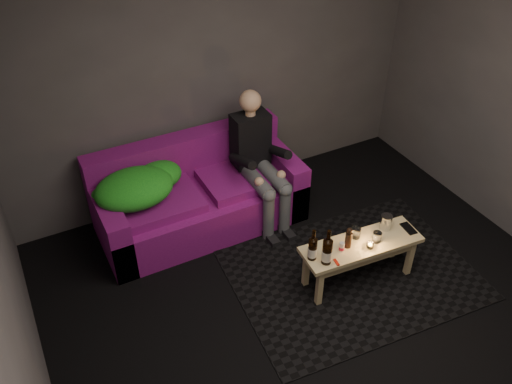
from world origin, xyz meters
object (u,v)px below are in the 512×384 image
Objects in this scene: coffee_table at (361,249)px; beer_bottle_b at (327,251)px; steel_cup at (386,222)px; beer_bottle_a at (313,248)px; sofa at (198,197)px; person at (258,158)px.

coffee_table is 0.42m from beer_bottle_b.
beer_bottle_b reaches higher than coffee_table.
beer_bottle_b is 2.45× the size of steel_cup.
beer_bottle_a reaches higher than steel_cup.
beer_bottle_b is (-0.37, -0.05, 0.19)m from coffee_table.
beer_bottle_a is 0.11m from beer_bottle_b.
coffee_table is 0.31m from steel_cup.
beer_bottle_a is 2.17× the size of steel_cup.
sofa is 1.34m from beer_bottle_a.
person is 1.12m from beer_bottle_a.
steel_cup is (0.71, 0.02, -0.04)m from beer_bottle_a.
steel_cup is at bearing 9.38° from beer_bottle_b.
beer_bottle_b reaches higher than beer_bottle_a.
person reaches higher than steel_cup.
coffee_table is 3.21× the size of beer_bottle_b.
coffee_table is 3.61× the size of beer_bottle_a.
person is 1.25m from steel_cup.
sofa is 1.50× the size of person.
person is (0.54, -0.15, 0.35)m from sofa.
beer_bottle_b is (-0.05, -1.19, -0.11)m from person.
beer_bottle_a is at bearing 129.45° from beer_bottle_b.
person is at bearing 105.56° from coffee_table.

